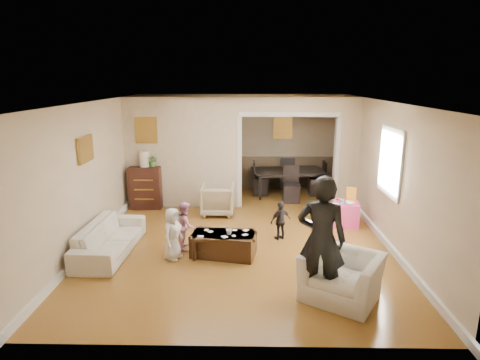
{
  "coord_description": "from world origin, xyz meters",
  "views": [
    {
      "loc": [
        0.14,
        -7.53,
        3.01
      ],
      "look_at": [
        0.0,
        0.2,
        1.05
      ],
      "focal_mm": 30.07,
      "sensor_mm": 36.0,
      "label": 1
    }
  ],
  "objects_px": {
    "coffee_table": "(224,244)",
    "child_toddler": "(281,221)",
    "dresser": "(146,187)",
    "child_kneel_b": "(186,225)",
    "table_lamp": "(144,159)",
    "coffee_cup": "(229,232)",
    "armchair_back": "(217,200)",
    "child_kneel_a": "(173,234)",
    "adult_person": "(321,240)",
    "play_table": "(345,214)",
    "sofa": "(110,238)",
    "dining_table": "(289,183)",
    "armchair_front": "(341,276)",
    "cyan_cup": "(342,201)"
  },
  "relations": [
    {
      "from": "coffee_table",
      "to": "child_toddler",
      "type": "height_order",
      "value": "child_toddler"
    },
    {
      "from": "child_kneel_b",
      "to": "adult_person",
      "type": "bearing_deg",
      "value": -137.99
    },
    {
      "from": "play_table",
      "to": "cyan_cup",
      "type": "xyz_separation_m",
      "value": [
        -0.1,
        -0.05,
        0.29
      ]
    },
    {
      "from": "cyan_cup",
      "to": "adult_person",
      "type": "bearing_deg",
      "value": -108.27
    },
    {
      "from": "child_kneel_b",
      "to": "coffee_table",
      "type": "bearing_deg",
      "value": -121.61
    },
    {
      "from": "dresser",
      "to": "play_table",
      "type": "bearing_deg",
      "value": -13.86
    },
    {
      "from": "table_lamp",
      "to": "coffee_cup",
      "type": "height_order",
      "value": "table_lamp"
    },
    {
      "from": "table_lamp",
      "to": "dining_table",
      "type": "height_order",
      "value": "table_lamp"
    },
    {
      "from": "cyan_cup",
      "to": "table_lamp",
      "type": "bearing_deg",
      "value": 165.22
    },
    {
      "from": "child_kneel_b",
      "to": "child_toddler",
      "type": "height_order",
      "value": "child_kneel_b"
    },
    {
      "from": "dining_table",
      "to": "adult_person",
      "type": "bearing_deg",
      "value": -99.55
    },
    {
      "from": "armchair_front",
      "to": "child_toddler",
      "type": "height_order",
      "value": "child_toddler"
    },
    {
      "from": "child_kneel_a",
      "to": "child_kneel_b",
      "type": "xyz_separation_m",
      "value": [
        0.15,
        0.45,
        -0.02
      ]
    },
    {
      "from": "dining_table",
      "to": "sofa",
      "type": "bearing_deg",
      "value": -141.52
    },
    {
      "from": "coffee_table",
      "to": "child_toddler",
      "type": "bearing_deg",
      "value": 35.54
    },
    {
      "from": "armchair_back",
      "to": "table_lamp",
      "type": "height_order",
      "value": "table_lamp"
    },
    {
      "from": "armchair_front",
      "to": "table_lamp",
      "type": "bearing_deg",
      "value": 165.05
    },
    {
      "from": "table_lamp",
      "to": "dining_table",
      "type": "distance_m",
      "value": 3.8
    },
    {
      "from": "armchair_back",
      "to": "coffee_table",
      "type": "relative_size",
      "value": 0.68
    },
    {
      "from": "play_table",
      "to": "child_kneel_b",
      "type": "bearing_deg",
      "value": -158.53
    },
    {
      "from": "coffee_table",
      "to": "cyan_cup",
      "type": "distance_m",
      "value": 2.83
    },
    {
      "from": "dining_table",
      "to": "coffee_cup",
      "type": "bearing_deg",
      "value": -118.36
    },
    {
      "from": "adult_person",
      "to": "child_toddler",
      "type": "bearing_deg",
      "value": -67.71
    },
    {
      "from": "coffee_cup",
      "to": "cyan_cup",
      "type": "relative_size",
      "value": 1.29
    },
    {
      "from": "armchair_back",
      "to": "coffee_table",
      "type": "bearing_deg",
      "value": 96.93
    },
    {
      "from": "armchair_back",
      "to": "child_kneel_a",
      "type": "relative_size",
      "value": 0.81
    },
    {
      "from": "coffee_table",
      "to": "cyan_cup",
      "type": "relative_size",
      "value": 13.57
    },
    {
      "from": "child_kneel_a",
      "to": "child_toddler",
      "type": "distance_m",
      "value": 2.1
    },
    {
      "from": "adult_person",
      "to": "child_toddler",
      "type": "height_order",
      "value": "adult_person"
    },
    {
      "from": "armchair_back",
      "to": "armchair_front",
      "type": "height_order",
      "value": "armchair_back"
    },
    {
      "from": "armchair_front",
      "to": "coffee_table",
      "type": "height_order",
      "value": "armchair_front"
    },
    {
      "from": "coffee_table",
      "to": "child_toddler",
      "type": "relative_size",
      "value": 1.45
    },
    {
      "from": "dresser",
      "to": "cyan_cup",
      "type": "bearing_deg",
      "value": -14.78
    },
    {
      "from": "armchair_front",
      "to": "child_kneel_a",
      "type": "height_order",
      "value": "child_kneel_a"
    },
    {
      "from": "sofa",
      "to": "child_toddler",
      "type": "distance_m",
      "value": 3.14
    },
    {
      "from": "coffee_table",
      "to": "child_kneel_a",
      "type": "bearing_deg",
      "value": -169.99
    },
    {
      "from": "coffee_cup",
      "to": "sofa",
      "type": "bearing_deg",
      "value": 176.62
    },
    {
      "from": "table_lamp",
      "to": "cyan_cup",
      "type": "bearing_deg",
      "value": -14.78
    },
    {
      "from": "play_table",
      "to": "dining_table",
      "type": "height_order",
      "value": "dining_table"
    },
    {
      "from": "dresser",
      "to": "child_kneel_b",
      "type": "distance_m",
      "value": 2.69
    },
    {
      "from": "armchair_back",
      "to": "coffee_table",
      "type": "xyz_separation_m",
      "value": [
        0.27,
        -2.22,
        -0.13
      ]
    },
    {
      "from": "armchair_front",
      "to": "child_kneel_b",
      "type": "bearing_deg",
      "value": 177.79
    },
    {
      "from": "dining_table",
      "to": "child_kneel_b",
      "type": "xyz_separation_m",
      "value": [
        -2.21,
        -3.54,
        0.11
      ]
    },
    {
      "from": "dresser",
      "to": "adult_person",
      "type": "relative_size",
      "value": 0.56
    },
    {
      "from": "table_lamp",
      "to": "child_kneel_a",
      "type": "distance_m",
      "value": 3.11
    },
    {
      "from": "coffee_cup",
      "to": "dining_table",
      "type": "height_order",
      "value": "dining_table"
    },
    {
      "from": "cyan_cup",
      "to": "adult_person",
      "type": "height_order",
      "value": "adult_person"
    },
    {
      "from": "table_lamp",
      "to": "child_toddler",
      "type": "distance_m",
      "value": 3.68
    },
    {
      "from": "play_table",
      "to": "sofa",
      "type": "bearing_deg",
      "value": -161.82
    },
    {
      "from": "coffee_cup",
      "to": "adult_person",
      "type": "height_order",
      "value": "adult_person"
    }
  ]
}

